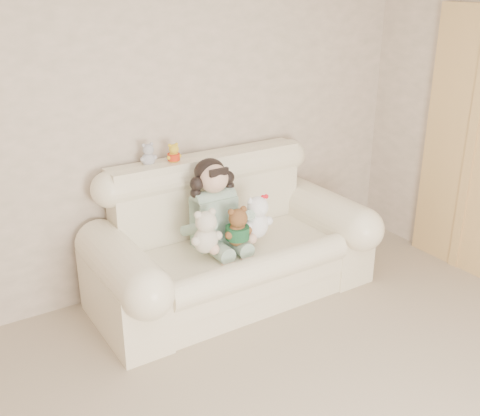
% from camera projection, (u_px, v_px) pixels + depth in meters
% --- Properties ---
extents(wall_back, '(4.50, 0.00, 4.50)m').
position_uv_depth(wall_back, '(153.00, 122.00, 4.14)').
color(wall_back, beige).
rests_on(wall_back, ground).
extents(sofa, '(2.10, 0.95, 1.03)m').
position_uv_depth(sofa, '(233.00, 233.00, 4.22)').
color(sofa, '#FCF0CB').
rests_on(sofa, floor).
extents(door_panel, '(0.06, 0.90, 2.10)m').
position_uv_depth(door_panel, '(474.00, 145.00, 4.48)').
color(door_panel, '#B9824F').
rests_on(door_panel, floor).
extents(seated_child, '(0.41, 0.49, 0.67)m').
position_uv_depth(seated_child, '(214.00, 203.00, 4.14)').
color(seated_child, '#2F6B48').
rests_on(seated_child, sofa).
extents(brown_teddy, '(0.26, 0.23, 0.34)m').
position_uv_depth(brown_teddy, '(237.00, 223.00, 4.01)').
color(brown_teddy, brown).
rests_on(brown_teddy, sofa).
extents(white_cat, '(0.30, 0.28, 0.39)m').
position_uv_depth(white_cat, '(257.00, 212.00, 4.13)').
color(white_cat, white).
rests_on(white_cat, sofa).
extents(cream_teddy, '(0.27, 0.22, 0.37)m').
position_uv_depth(cream_teddy, '(205.00, 227.00, 3.90)').
color(cream_teddy, beige).
rests_on(cream_teddy, sofa).
extents(yellow_mini_bear, '(0.13, 0.10, 0.18)m').
position_uv_depth(yellow_mini_bear, '(173.00, 152.00, 4.13)').
color(yellow_mini_bear, yellow).
rests_on(yellow_mini_bear, sofa).
extents(grey_mini_plush, '(0.14, 0.11, 0.20)m').
position_uv_depth(grey_mini_plush, '(148.00, 152.00, 4.08)').
color(grey_mini_plush, silver).
rests_on(grey_mini_plush, sofa).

